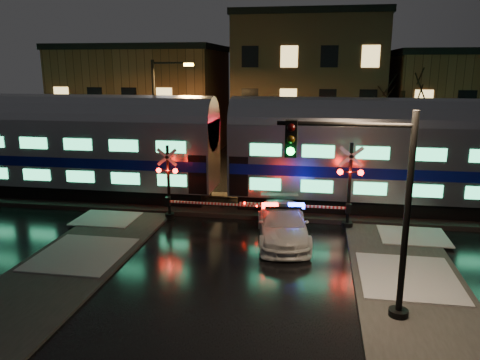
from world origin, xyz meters
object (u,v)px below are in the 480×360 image
(crossing_signal_right, at_px, (341,194))
(traffic_light, at_px, (372,212))
(police_car, at_px, (283,224))
(crossing_signal_left, at_px, (175,190))
(streetlight, at_px, (159,115))

(crossing_signal_right, distance_m, traffic_light, 8.44)
(police_car, bearing_deg, crossing_signal_left, 151.96)
(crossing_signal_right, relative_size, crossing_signal_left, 1.10)
(crossing_signal_left, bearing_deg, police_car, -19.71)
(police_car, distance_m, crossing_signal_left, 6.05)
(crossing_signal_right, xyz_separation_m, crossing_signal_left, (-8.28, -0.01, -0.16))
(traffic_light, relative_size, streetlight, 0.80)
(police_car, xyz_separation_m, crossing_signal_left, (-5.65, 2.02, 0.80))
(crossing_signal_left, xyz_separation_m, traffic_light, (8.74, -8.25, 1.87))
(crossing_signal_left, height_order, traffic_light, traffic_light)
(crossing_signal_right, xyz_separation_m, traffic_light, (0.46, -8.26, 1.71))
(crossing_signal_right, height_order, streetlight, streetlight)
(streetlight, bearing_deg, crossing_signal_left, -65.51)
(crossing_signal_right, bearing_deg, streetlight, 149.44)
(crossing_signal_right, xyz_separation_m, streetlight, (-11.33, 6.69, 2.91))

